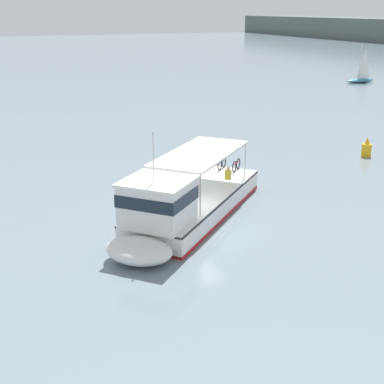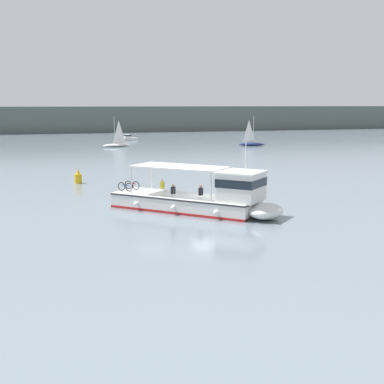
{
  "view_description": "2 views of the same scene",
  "coord_description": "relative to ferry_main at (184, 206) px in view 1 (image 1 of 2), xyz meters",
  "views": [
    {
      "loc": [
        22.98,
        -9.58,
        10.17
      ],
      "look_at": [
        -1.17,
        0.36,
        1.4
      ],
      "focal_mm": 51.44,
      "sensor_mm": 36.0,
      "label": 1
    },
    {
      "loc": [
        -12.12,
        -35.45,
        7.6
      ],
      "look_at": [
        -1.17,
        0.36,
        1.4
      ],
      "focal_mm": 49.86,
      "sensor_mm": 36.0,
      "label": 2
    }
  ],
  "objects": [
    {
      "name": "ground_plane",
      "position": [
        0.47,
        0.37,
        -1.02
      ],
      "size": [
        400.0,
        400.0,
        0.0
      ],
      "primitive_type": "plane",
      "color": "slate"
    },
    {
      "name": "ferry_main",
      "position": [
        0.0,
        0.0,
        0.0
      ],
      "size": [
        11.09,
        11.26,
        5.32
      ],
      "color": "white",
      "rests_on": "ground"
    },
    {
      "name": "channel_buoy",
      "position": [
        -7.27,
        17.0,
        -0.45
      ],
      "size": [
        0.7,
        0.7,
        1.4
      ],
      "color": "gold",
      "rests_on": "ground"
    },
    {
      "name": "sailboat_horizon_east",
      "position": [
        -40.95,
        43.35,
        -0.47
      ],
      "size": [
        1.69,
        4.88,
        5.4
      ],
      "color": "teal",
      "rests_on": "ground"
    }
  ]
}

